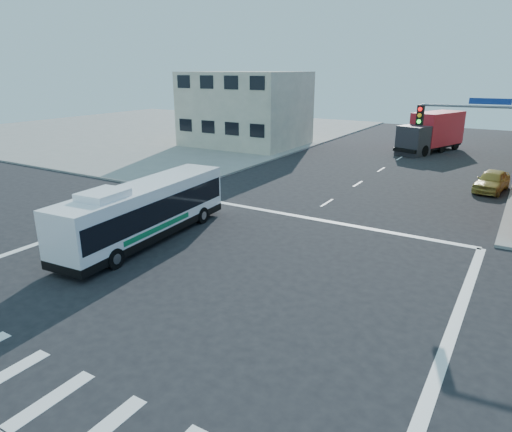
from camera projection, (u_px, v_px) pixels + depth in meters
The scene contains 7 objects.
ground at pixel (205, 278), 18.99m from camera, with size 120.00×120.00×0.00m, color black.
sidewalk_nw at pixel (158, 129), 64.69m from camera, with size 50.00×50.00×0.15m, color gray.
building_west at pixel (245, 109), 50.54m from camera, with size 12.06×10.06×8.00m.
signal_mast_ne at pixel (490, 142), 21.62m from camera, with size 7.91×1.13×8.07m.
transit_bus at pixel (145, 210), 22.75m from camera, with size 3.11×10.88×3.18m.
box_truck at pixel (431, 133), 47.24m from camera, with size 5.42×9.29×4.02m.
parked_car at pixel (492, 181), 32.21m from camera, with size 1.77×4.39×1.50m, color gold.
Camera 1 is at (10.76, -13.68, 8.30)m, focal length 32.00 mm.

